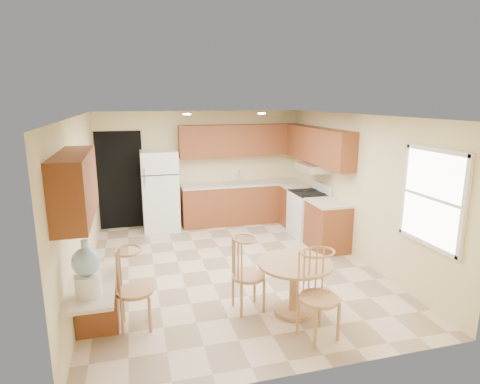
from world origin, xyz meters
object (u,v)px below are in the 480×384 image
object	(u,v)px
refrigerator	(160,191)
chair_table_a	(250,269)
water_crock	(87,271)
chair_table_b	(323,291)
stove	(308,214)
dining_table	(295,280)
chair_desk	(134,284)

from	to	relation	value
refrigerator	chair_table_a	world-z (taller)	refrigerator
refrigerator	water_crock	world-z (taller)	refrigerator
chair_table_b	water_crock	xyz separation A→B (m)	(-2.50, 0.33, 0.40)
chair_table_a	chair_table_b	bearing A→B (deg)	29.49
stove	water_crock	distance (m)	5.06
water_crock	dining_table	bearing A→B (deg)	8.50
dining_table	water_crock	size ratio (longest dim) A/B	1.60
stove	chair_desk	world-z (taller)	stove
water_crock	stove	bearing A→B (deg)	38.73
refrigerator	water_crock	distance (m)	4.50
dining_table	chair_table_a	world-z (taller)	chair_table_a
refrigerator	stove	world-z (taller)	refrigerator
chair_table_a	chair_desk	xyz separation A→B (m)	(-1.45, -0.05, 0.00)
stove	chair_table_b	world-z (taller)	stove
dining_table	water_crock	world-z (taller)	water_crock
dining_table	water_crock	xyz separation A→B (m)	(-2.45, -0.37, 0.58)
refrigerator	stove	xyz separation A→B (m)	(2.88, -1.22, -0.38)
dining_table	chair_table_a	bearing A→B (deg)	164.33
dining_table	chair_desk	distance (m)	2.01
chair_desk	chair_table_a	bearing A→B (deg)	93.07
stove	chair_table_a	distance (m)	3.32
dining_table	chair_table_a	size ratio (longest dim) A/B	0.96
chair_table_a	water_crock	distance (m)	2.01
water_crock	chair_desk	bearing A→B (deg)	46.00
chair_table_b	chair_desk	size ratio (longest dim) A/B	1.04
refrigerator	water_crock	size ratio (longest dim) A/B	2.85
stove	refrigerator	bearing A→B (deg)	157.01
stove	water_crock	xyz separation A→B (m)	(-3.92, -3.15, 0.57)
refrigerator	chair_desk	xyz separation A→B (m)	(-0.60, -3.90, -0.24)
refrigerator	chair_table_a	bearing A→B (deg)	-77.58
refrigerator	chair_table_a	size ratio (longest dim) A/B	1.70
dining_table	refrigerator	bearing A→B (deg)	109.25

